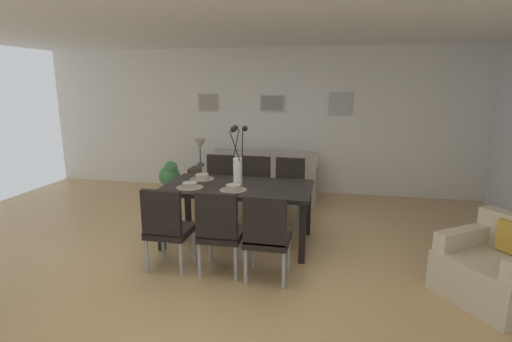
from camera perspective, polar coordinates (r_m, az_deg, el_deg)
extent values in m
plane|color=tan|center=(4.40, -3.84, -13.71)|extent=(9.00, 9.00, 0.00)
cube|color=white|center=(7.16, 3.01, 7.41)|extent=(9.00, 0.10, 2.60)
cube|color=white|center=(4.39, -2.89, 21.65)|extent=(9.00, 7.20, 0.08)
cube|color=black|center=(4.76, -2.69, -2.43)|extent=(1.80, 0.98, 0.05)
cube|color=black|center=(5.15, 7.70, -5.66)|extent=(0.07, 0.07, 0.69)
cube|color=black|center=(5.51, -10.05, -4.51)|extent=(0.07, 0.07, 0.69)
cube|color=black|center=(4.34, 6.86, -9.19)|extent=(0.07, 0.07, 0.69)
cube|color=black|center=(4.77, -13.88, -7.46)|extent=(0.07, 0.07, 0.69)
cube|color=black|center=(4.29, -12.51, -8.62)|extent=(0.44, 0.44, 0.08)
cube|color=black|center=(4.04, -13.81, -6.10)|extent=(0.42, 0.06, 0.48)
cylinder|color=#9EA0A5|center=(4.47, -9.09, -10.78)|extent=(0.04, 0.04, 0.38)
cylinder|color=#9EA0A5|center=(4.61, -13.56, -10.21)|extent=(0.04, 0.04, 0.38)
cylinder|color=#9EA0A5|center=(4.15, -11.02, -12.77)|extent=(0.04, 0.04, 0.38)
cylinder|color=#9EA0A5|center=(4.30, -15.79, -12.06)|extent=(0.04, 0.04, 0.38)
cube|color=black|center=(5.75, -5.76, -2.87)|extent=(0.45, 0.45, 0.08)
cube|color=black|center=(5.86, -5.22, 0.06)|extent=(0.42, 0.07, 0.48)
cylinder|color=#9EA0A5|center=(5.71, -8.13, -5.47)|extent=(0.04, 0.04, 0.38)
cylinder|color=#9EA0A5|center=(5.59, -4.47, -5.78)|extent=(0.04, 0.04, 0.38)
cylinder|color=#9EA0A5|center=(6.05, -6.84, -4.39)|extent=(0.04, 0.04, 0.38)
cylinder|color=#9EA0A5|center=(5.93, -3.38, -4.65)|extent=(0.04, 0.04, 0.38)
cube|color=black|center=(4.12, -5.06, -9.24)|extent=(0.45, 0.45, 0.08)
cube|color=black|center=(3.86, -5.88, -6.69)|extent=(0.42, 0.07, 0.48)
cylinder|color=#9EA0A5|center=(4.34, -1.86, -11.33)|extent=(0.04, 0.04, 0.38)
cylinder|color=#9EA0A5|center=(4.43, -6.77, -10.91)|extent=(0.04, 0.04, 0.38)
cylinder|color=#9EA0A5|center=(4.00, -3.03, -13.50)|extent=(0.04, 0.04, 0.38)
cylinder|color=#9EA0A5|center=(4.10, -8.34, -12.97)|extent=(0.04, 0.04, 0.38)
cube|color=black|center=(5.62, -0.42, -3.18)|extent=(0.46, 0.46, 0.08)
cube|color=black|center=(5.73, 0.05, -0.17)|extent=(0.42, 0.08, 0.48)
cylinder|color=#9EA0A5|center=(5.56, -2.81, -5.84)|extent=(0.04, 0.04, 0.38)
cylinder|color=#9EA0A5|center=(5.47, 1.02, -6.15)|extent=(0.04, 0.04, 0.38)
cylinder|color=#9EA0A5|center=(5.91, -1.75, -4.71)|extent=(0.04, 0.04, 0.38)
cylinder|color=#9EA0A5|center=(5.82, 1.87, -4.98)|extent=(0.04, 0.04, 0.38)
cube|color=black|center=(3.98, 1.77, -10.04)|extent=(0.44, 0.44, 0.08)
cube|color=black|center=(3.71, 1.29, -7.44)|extent=(0.42, 0.06, 0.48)
cylinder|color=#9EA0A5|center=(4.22, 4.81, -12.11)|extent=(0.04, 0.04, 0.38)
cylinder|color=#9EA0A5|center=(4.27, -0.36, -11.72)|extent=(0.04, 0.04, 0.38)
cylinder|color=#9EA0A5|center=(3.88, 4.11, -14.44)|extent=(0.04, 0.04, 0.38)
cylinder|color=#9EA0A5|center=(3.94, -1.55, -13.96)|extent=(0.04, 0.04, 0.38)
cube|color=black|center=(5.51, 4.68, -3.55)|extent=(0.46, 0.46, 0.08)
cube|color=black|center=(5.62, 5.07, -0.48)|extent=(0.42, 0.08, 0.48)
cylinder|color=#9EA0A5|center=(5.43, 2.30, -6.29)|extent=(0.04, 0.04, 0.38)
cylinder|color=#9EA0A5|center=(5.37, 6.29, -6.59)|extent=(0.04, 0.04, 0.38)
cylinder|color=#9EA0A5|center=(5.79, 3.11, -5.10)|extent=(0.04, 0.04, 0.38)
cylinder|color=#9EA0A5|center=(5.73, 6.85, -5.36)|extent=(0.04, 0.04, 0.38)
cylinder|color=white|center=(4.71, -2.72, -0.15)|extent=(0.11, 0.11, 0.34)
cylinder|color=black|center=(4.66, -2.02, 3.83)|extent=(0.05, 0.12, 0.37)
sphere|color=black|center=(4.63, -1.67, 6.29)|extent=(0.07, 0.07, 0.07)
cylinder|color=black|center=(4.71, -2.96, 3.93)|extent=(0.08, 0.05, 0.38)
sphere|color=black|center=(4.71, -3.09, 6.38)|extent=(0.07, 0.07, 0.07)
cylinder|color=black|center=(4.60, -3.16, 3.72)|extent=(0.15, 0.06, 0.36)
sphere|color=black|center=(4.55, -3.40, 6.16)|extent=(0.07, 0.07, 0.07)
cylinder|color=#7F705B|center=(4.71, -9.75, -2.41)|extent=(0.32, 0.32, 0.01)
cylinder|color=#B2ADA3|center=(4.71, -9.76, -2.02)|extent=(0.17, 0.17, 0.06)
cylinder|color=gray|center=(4.70, -9.77, -1.85)|extent=(0.13, 0.13, 0.04)
cylinder|color=#7F705B|center=(5.11, -7.95, -1.16)|extent=(0.32, 0.32, 0.01)
cylinder|color=#B2ADA3|center=(5.11, -7.97, -0.80)|extent=(0.17, 0.17, 0.06)
cylinder|color=gray|center=(5.10, -7.97, -0.64)|extent=(0.13, 0.13, 0.04)
cylinder|color=#7F705B|center=(4.55, -3.39, -2.80)|extent=(0.32, 0.32, 0.01)
cylinder|color=#B2ADA3|center=(4.54, -3.39, -2.40)|extent=(0.17, 0.17, 0.06)
cylinder|color=gray|center=(4.54, -3.39, -2.22)|extent=(0.13, 0.13, 0.04)
cube|color=#B2A899|center=(6.67, 0.88, -2.50)|extent=(1.86, 0.84, 0.42)
cube|color=#B2A899|center=(6.90, 1.42, 1.43)|extent=(1.86, 0.16, 0.38)
cube|color=#B2A899|center=(6.49, 8.53, -0.24)|extent=(0.10, 0.84, 0.20)
cube|color=#B2A899|center=(6.81, -6.40, 0.43)|extent=(0.10, 0.84, 0.20)
cube|color=#3D2D23|center=(6.94, -8.11, -1.60)|extent=(0.36, 0.36, 0.52)
cylinder|color=#4C4C51|center=(6.87, -8.18, 0.83)|extent=(0.12, 0.12, 0.08)
cylinder|color=#4C4C51|center=(6.84, -8.23, 2.31)|extent=(0.02, 0.02, 0.30)
cone|color=beige|center=(6.80, -8.28, 3.96)|extent=(0.22, 0.22, 0.18)
cube|color=beige|center=(4.30, 31.63, -13.40)|extent=(1.12, 1.12, 0.40)
cube|color=beige|center=(4.35, 28.36, -8.58)|extent=(0.63, 0.51, 0.18)
cube|color=#B2ADA3|center=(7.37, -7.10, 10.02)|extent=(0.38, 0.02, 0.32)
cube|color=#9E9389|center=(7.36, -7.13, 10.01)|extent=(0.33, 0.01, 0.27)
cube|color=#B2ADA3|center=(7.08, 2.37, 9.99)|extent=(0.43, 0.02, 0.28)
cube|color=gray|center=(7.07, 2.36, 9.99)|extent=(0.38, 0.01, 0.23)
cube|color=#B2ADA3|center=(6.99, 12.36, 9.68)|extent=(0.40, 0.02, 0.39)
cube|color=#B2B2AD|center=(6.97, 12.36, 9.68)|extent=(0.35, 0.01, 0.34)
cylinder|color=silver|center=(6.93, -12.54, -3.07)|extent=(0.24, 0.24, 0.22)
sphere|color=#42844C|center=(6.86, -12.66, -0.74)|extent=(0.36, 0.36, 0.36)
sphere|color=#42844C|center=(6.78, -12.44, 0.50)|extent=(0.22, 0.22, 0.22)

